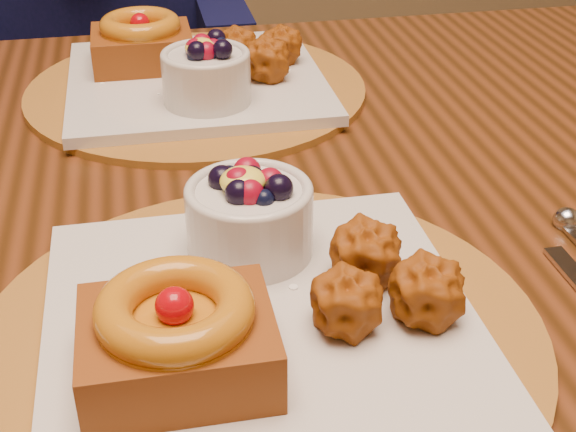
% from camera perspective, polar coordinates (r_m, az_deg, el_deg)
% --- Properties ---
extents(dining_table, '(1.60, 0.90, 0.76)m').
position_cam_1_polar(dining_table, '(0.76, -4.55, -2.80)').
color(dining_table, '#311A09').
rests_on(dining_table, ground).
extents(place_setting_near, '(0.38, 0.38, 0.09)m').
position_cam_1_polar(place_setting_near, '(0.53, -2.38, -6.21)').
color(place_setting_near, brown).
rests_on(place_setting_near, dining_table).
extents(place_setting_far, '(0.38, 0.38, 0.09)m').
position_cam_1_polar(place_setting_far, '(0.91, -6.75, 10.09)').
color(place_setting_far, brown).
rests_on(place_setting_far, dining_table).
extents(chair_far, '(0.53, 0.53, 0.85)m').
position_cam_1_polar(chair_far, '(1.53, -10.03, 6.18)').
color(chair_far, black).
rests_on(chair_far, ground).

